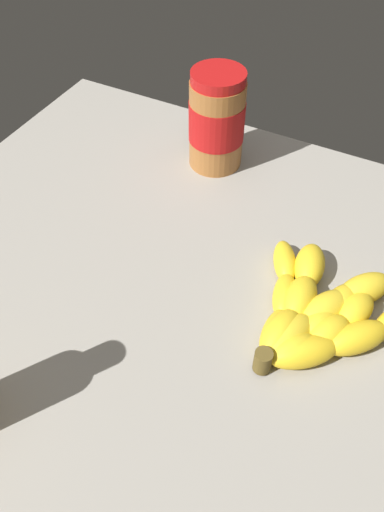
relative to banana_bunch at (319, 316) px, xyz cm
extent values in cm
cube|color=gray|center=(-6.56, 19.77, -3.93)|extent=(81.19, 76.01, 4.35)
ellipsoid|color=yellow|center=(-5.39, 0.05, 0.00)|extent=(7.90, 8.41, 3.52)
ellipsoid|color=yellow|center=(-0.94, -4.59, 0.00)|extent=(8.30, 8.05, 3.52)
ellipsoid|color=yellow|center=(-5.56, 1.09, 0.04)|extent=(6.80, 6.59, 3.59)
ellipsoid|color=yellow|center=(-1.72, -1.61, 0.04)|extent=(6.90, 5.99, 3.59)
ellipsoid|color=yellow|center=(2.62, -3.41, 0.04)|extent=(6.67, 5.10, 3.59)
ellipsoid|color=yellow|center=(-5.14, 1.79, -0.07)|extent=(6.65, 5.73, 3.36)
ellipsoid|color=yellow|center=(-1.02, -0.21, -0.07)|extent=(6.58, 5.29, 3.36)
ellipsoid|color=yellow|center=(3.32, -1.69, -0.07)|extent=(6.43, 4.77, 3.36)
ellipsoid|color=yellow|center=(-4.23, 2.15, 0.08)|extent=(8.25, 5.95, 3.68)
ellipsoid|color=yellow|center=(1.19, -0.28, 0.08)|extent=(8.30, 6.80, 3.68)
ellipsoid|color=yellow|center=(6.15, -3.54, 0.08)|extent=(8.14, 7.47, 3.68)
ellipsoid|color=yellow|center=(-4.23, 3.10, 0.12)|extent=(7.33, 4.59, 3.75)
ellipsoid|color=yellow|center=(1.28, 2.84, 0.12)|extent=(7.03, 3.97, 3.75)
ellipsoid|color=yellow|center=(6.75, 3.46, 0.12)|extent=(7.50, 5.00, 3.75)
ellipsoid|color=yellow|center=(-4.21, 3.85, -0.34)|extent=(7.02, 3.18, 2.84)
ellipsoid|color=yellow|center=(1.21, 4.67, -0.34)|extent=(7.37, 4.45, 2.84)
ellipsoid|color=yellow|center=(6.36, 6.55, -0.34)|extent=(7.43, 5.54, 2.84)
cylinder|color=brown|center=(-8.46, 3.64, 0.05)|extent=(2.00, 2.00, 3.00)
cylinder|color=#9E602D|center=(22.52, 24.04, 5.06)|extent=(8.17, 8.17, 13.63)
cylinder|color=#B71414|center=(22.52, 24.04, 5.74)|extent=(8.34, 8.34, 6.14)
cylinder|color=#B71414|center=(22.52, 24.04, 12.65)|extent=(7.87, 7.87, 1.55)
camera|label=1|loc=(-36.76, -2.34, 48.31)|focal=35.59mm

